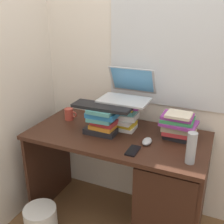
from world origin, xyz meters
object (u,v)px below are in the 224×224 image
computer_mouse (147,141)px  cell_phone (133,151)px  book_stack_tall (124,114)px  keyboard (102,107)px  desk (157,188)px  mug (69,114)px  book_stack_side (178,125)px  book_stack_keyboard_riser (102,120)px  laptop (128,91)px  wastebasket (41,223)px  water_bottle (191,148)px

computer_mouse → cell_phone: 0.14m
book_stack_tall → keyboard: keyboard is taller
desk → mug: 0.88m
book_stack_side → cell_phone: 0.38m
desk → computer_mouse: bearing=-159.0°
book_stack_keyboard_riser → laptop: (0.11, 0.22, 0.17)m
keyboard → computer_mouse: bearing=-4.3°
desk → wastebasket: bearing=-153.6°
desk → book_stack_side: bearing=56.6°
mug → cell_phone: 0.70m
book_stack_keyboard_riser → wastebasket: size_ratio=0.90×
book_stack_tall → water_bottle: 0.60m
book_stack_side → wastebasket: size_ratio=0.95×
book_stack_keyboard_riser → mug: bearing=160.8°
wastebasket → desk: bearing=26.4°
book_stack_keyboard_riser → keyboard: bearing=-114.2°
book_stack_keyboard_riser → water_bottle: bearing=-12.6°
book_stack_tall → laptop: size_ratio=0.68×
water_bottle → wastebasket: size_ratio=0.73×
laptop → water_bottle: bearing=-33.9°
book_stack_keyboard_riser → cell_phone: book_stack_keyboard_riser is taller
mug → water_bottle: (1.00, -0.27, 0.05)m
keyboard → wastebasket: (-0.34, -0.36, -0.85)m
wastebasket → book_stack_tall: bearing=48.9°
laptop → book_stack_keyboard_riser: bearing=-116.2°
book_stack_keyboard_riser → mug: size_ratio=2.22×
keyboard → water_bottle: 0.66m
book_stack_keyboard_riser → wastebasket: bearing=-132.7°
book_stack_side → book_stack_keyboard_riser: bearing=-164.5°
cell_phone → mug: bearing=156.5°
desk → wastebasket: 0.90m
book_stack_tall → mug: size_ratio=2.25×
desk → computer_mouse: (-0.08, -0.03, 0.37)m
book_stack_tall → keyboard: bearing=-126.6°
laptop → water_bottle: laptop is taller
desk → mug: (-0.78, 0.11, 0.40)m
book_stack_side → computer_mouse: 0.25m
laptop → keyboard: laptop is taller
laptop → computer_mouse: bearing=-45.1°
laptop → keyboard: (-0.11, -0.22, -0.06)m
desk → keyboard: bearing=-178.1°
cell_phone → book_stack_side: bearing=53.1°
computer_mouse → water_bottle: (0.30, -0.12, 0.08)m
desk → computer_mouse: size_ratio=12.32×
mug → water_bottle: 1.03m
book_stack_keyboard_riser → book_stack_side: size_ratio=0.96×
water_bottle → cell_phone: 0.36m
computer_mouse → cell_phone: bearing=-110.9°
book_stack_side → laptop: (-0.40, 0.07, 0.17)m
keyboard → mug: size_ratio=3.89×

